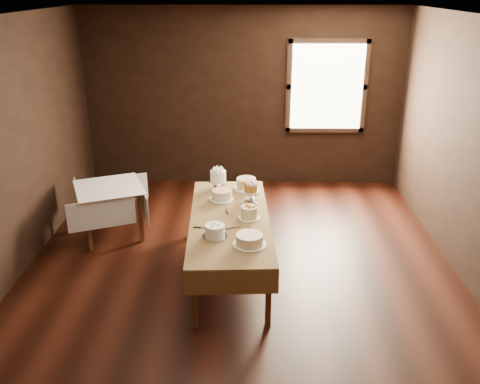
% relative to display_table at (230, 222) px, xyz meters
% --- Properties ---
extents(floor, '(5.00, 6.00, 0.01)m').
position_rel_display_table_xyz_m(floor, '(0.11, -0.09, -0.64)').
color(floor, black).
rests_on(floor, ground).
extents(ceiling, '(5.00, 6.00, 0.01)m').
position_rel_display_table_xyz_m(ceiling, '(0.11, -0.09, 2.16)').
color(ceiling, beige).
rests_on(ceiling, wall_back).
extents(wall_back, '(5.00, 0.02, 2.80)m').
position_rel_display_table_xyz_m(wall_back, '(0.11, 2.91, 0.76)').
color(wall_back, black).
rests_on(wall_back, ground).
extents(wall_front, '(5.00, 0.02, 2.80)m').
position_rel_display_table_xyz_m(wall_front, '(0.11, -3.09, 0.76)').
color(wall_front, black).
rests_on(wall_front, ground).
extents(wall_left, '(0.02, 6.00, 2.80)m').
position_rel_display_table_xyz_m(wall_left, '(-2.39, -0.09, 0.76)').
color(wall_left, black).
rests_on(wall_left, ground).
extents(window, '(1.10, 0.05, 1.30)m').
position_rel_display_table_xyz_m(window, '(1.41, 2.85, 0.96)').
color(window, '#FFEABF').
rests_on(window, wall_back).
extents(display_table, '(0.98, 2.26, 0.69)m').
position_rel_display_table_xyz_m(display_table, '(0.00, 0.00, 0.00)').
color(display_table, '#482913').
rests_on(display_table, ground).
extents(side_table, '(1.07, 1.07, 0.69)m').
position_rel_display_table_xyz_m(side_table, '(-1.58, 0.90, -0.03)').
color(side_table, '#482913').
rests_on(side_table, ground).
extents(cake_meringue, '(0.25, 0.25, 0.25)m').
position_rel_display_table_xyz_m(cake_meringue, '(-0.18, 0.86, 0.16)').
color(cake_meringue, silver).
rests_on(cake_meringue, display_table).
extents(cake_speckled, '(0.34, 0.34, 0.14)m').
position_rel_display_table_xyz_m(cake_speckled, '(0.18, 0.86, 0.12)').
color(cake_speckled, white).
rests_on(cake_speckled, display_table).
extents(cake_lattice, '(0.31, 0.31, 0.11)m').
position_rel_display_table_xyz_m(cake_lattice, '(-0.12, 0.51, 0.10)').
color(cake_lattice, white).
rests_on(cake_lattice, display_table).
extents(cake_caramel, '(0.21, 0.21, 0.25)m').
position_rel_display_table_xyz_m(cake_caramel, '(0.23, 0.51, 0.16)').
color(cake_caramel, white).
rests_on(cake_caramel, display_table).
extents(cake_flowers, '(0.24, 0.24, 0.14)m').
position_rel_display_table_xyz_m(cake_flowers, '(0.21, -0.01, 0.12)').
color(cake_flowers, white).
rests_on(cake_flowers, display_table).
extents(cake_swirl, '(0.26, 0.26, 0.13)m').
position_rel_display_table_xyz_m(cake_swirl, '(-0.13, -0.46, 0.11)').
color(cake_swirl, silver).
rests_on(cake_swirl, display_table).
extents(cake_cream, '(0.33, 0.33, 0.12)m').
position_rel_display_table_xyz_m(cake_cream, '(0.22, -0.64, 0.11)').
color(cake_cream, white).
rests_on(cake_cream, display_table).
extents(cake_server_a, '(0.24, 0.10, 0.01)m').
position_rel_display_table_xyz_m(cake_server_a, '(0.05, -0.26, 0.05)').
color(cake_server_a, silver).
rests_on(cake_server_a, display_table).
extents(cake_server_b, '(0.18, 0.19, 0.01)m').
position_rel_display_table_xyz_m(cake_server_b, '(0.33, -0.38, 0.05)').
color(cake_server_b, silver).
rests_on(cake_server_b, display_table).
extents(cake_server_c, '(0.06, 0.24, 0.01)m').
position_rel_display_table_xyz_m(cake_server_c, '(-0.05, 0.26, 0.05)').
color(cake_server_c, silver).
rests_on(cake_server_c, display_table).
extents(cake_server_d, '(0.15, 0.22, 0.01)m').
position_rel_display_table_xyz_m(cake_server_d, '(0.25, 0.26, 0.05)').
color(cake_server_d, silver).
rests_on(cake_server_d, display_table).
extents(cake_server_e, '(0.24, 0.05, 0.01)m').
position_rel_display_table_xyz_m(cake_server_e, '(-0.21, -0.27, 0.05)').
color(cake_server_e, silver).
rests_on(cake_server_e, display_table).
extents(flower_vase, '(0.15, 0.15, 0.13)m').
position_rel_display_table_xyz_m(flower_vase, '(0.25, 0.25, 0.11)').
color(flower_vase, '#2D2823').
rests_on(flower_vase, display_table).
extents(flower_bouquet, '(0.14, 0.14, 0.20)m').
position_rel_display_table_xyz_m(flower_bouquet, '(0.25, 0.25, 0.30)').
color(flower_bouquet, white).
rests_on(flower_bouquet, flower_vase).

